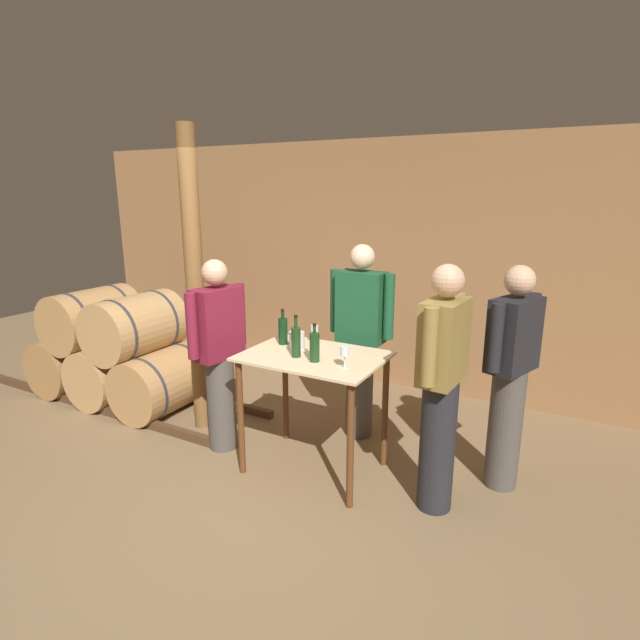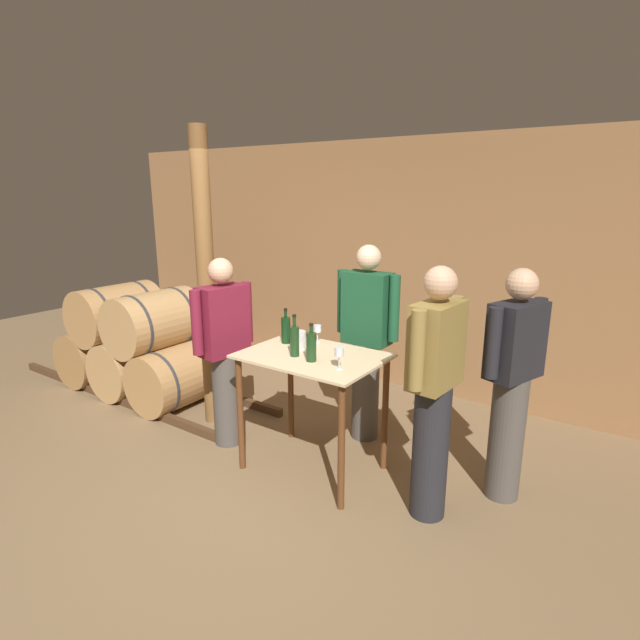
% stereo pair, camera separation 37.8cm
% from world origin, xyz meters
% --- Properties ---
extents(ground_plane, '(14.00, 14.00, 0.00)m').
position_xyz_m(ground_plane, '(0.00, 0.00, 0.00)').
color(ground_plane, brown).
extents(back_wall, '(8.40, 0.05, 2.70)m').
position_xyz_m(back_wall, '(0.00, 2.80, 1.35)').
color(back_wall, '#996B42').
rests_on(back_wall, ground_plane).
extents(barrel_rack, '(3.43, 0.88, 1.17)m').
position_xyz_m(barrel_rack, '(-2.31, 0.98, 0.52)').
color(barrel_rack, '#4C331E').
rests_on(barrel_rack, ground_plane).
extents(tasting_table, '(1.05, 0.76, 0.96)m').
position_xyz_m(tasting_table, '(0.20, 0.76, 0.77)').
color(tasting_table, beige).
rests_on(tasting_table, ground_plane).
extents(wooden_post, '(0.16, 0.16, 2.70)m').
position_xyz_m(wooden_post, '(-1.09, 0.92, 1.35)').
color(wooden_post, brown).
rests_on(wooden_post, ground_plane).
extents(wine_bottle_far_left, '(0.07, 0.07, 0.29)m').
position_xyz_m(wine_bottle_far_left, '(-0.15, 0.89, 1.07)').
color(wine_bottle_far_left, black).
rests_on(wine_bottle_far_left, tasting_table).
extents(wine_bottle_left, '(0.07, 0.07, 0.32)m').
position_xyz_m(wine_bottle_left, '(0.11, 0.66, 1.08)').
color(wine_bottle_left, '#193819').
rests_on(wine_bottle_left, tasting_table).
extents(wine_bottle_center, '(0.07, 0.07, 0.29)m').
position_xyz_m(wine_bottle_center, '(0.28, 0.64, 1.07)').
color(wine_bottle_center, '#193819').
rests_on(wine_bottle_center, tasting_table).
extents(wine_glass_near_left, '(0.06, 0.06, 0.14)m').
position_xyz_m(wine_glass_near_left, '(0.04, 1.05, 1.06)').
color(wine_glass_near_left, silver).
rests_on(wine_glass_near_left, tasting_table).
extents(wine_glass_near_center, '(0.07, 0.07, 0.16)m').
position_xyz_m(wine_glass_near_center, '(0.53, 0.62, 1.07)').
color(wine_glass_near_center, silver).
rests_on(wine_glass_near_center, tasting_table).
extents(ice_bucket, '(0.12, 0.12, 0.13)m').
position_xyz_m(ice_bucket, '(0.00, 0.85, 1.02)').
color(ice_bucket, silver).
rests_on(ice_bucket, tasting_table).
extents(person_host, '(0.29, 0.58, 1.63)m').
position_xyz_m(person_host, '(-0.66, 0.69, 0.86)').
color(person_host, '#4C4742').
rests_on(person_host, ground_plane).
extents(person_visitor_with_scarf, '(0.25, 0.59, 1.72)m').
position_xyz_m(person_visitor_with_scarf, '(1.18, 0.73, 0.91)').
color(person_visitor_with_scarf, '#232328').
rests_on(person_visitor_with_scarf, ground_plane).
extents(person_visitor_bearded, '(0.34, 0.56, 1.67)m').
position_xyz_m(person_visitor_bearded, '(1.55, 1.24, 0.88)').
color(person_visitor_bearded, '#4C4742').
rests_on(person_visitor_bearded, ground_plane).
extents(person_visitor_near_door, '(0.59, 0.24, 1.73)m').
position_xyz_m(person_visitor_near_door, '(0.27, 1.46, 0.92)').
color(person_visitor_near_door, '#4C4742').
rests_on(person_visitor_near_door, ground_plane).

